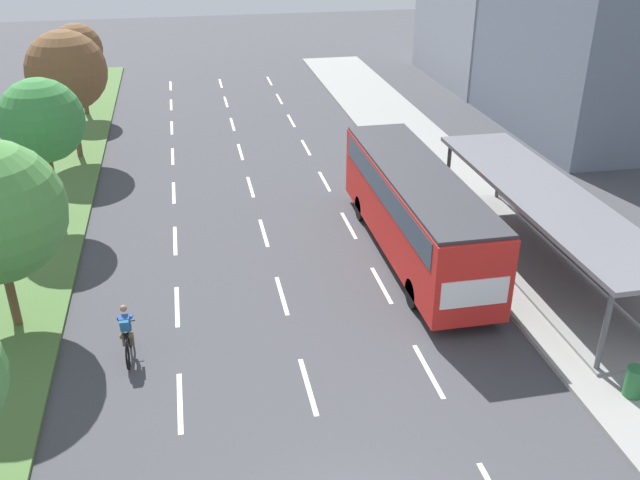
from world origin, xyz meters
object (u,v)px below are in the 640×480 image
bus_shelter (549,222)px  median_tree_fourth (67,71)px  trash_bin (635,382)px  median_tree_fifth (77,49)px  bus (415,204)px  median_tree_third (42,121)px  cyclist (127,334)px

bus_shelter → median_tree_fourth: 23.56m
bus_shelter → trash_bin: (-1.08, -7.13, -1.29)m
median_tree_fifth → median_tree_fourth: bearing=-87.0°
bus → median_tree_third: (-13.39, 5.62, 2.25)m
bus_shelter → median_tree_fourth: median_tree_fourth is taller
median_tree_third → trash_bin: (16.59, -14.72, -3.74)m
bus → median_tree_fourth: size_ratio=1.79×
cyclist → median_tree_fourth: size_ratio=0.29×
median_tree_fifth → trash_bin: median_tree_fifth is taller
median_tree_third → median_tree_fourth: size_ratio=0.93×
bus → cyclist: bearing=-156.2°
bus_shelter → cyclist: 14.69m
bus_shelter → median_tree_fourth: bearing=138.9°
bus_shelter → median_tree_fifth: median_tree_fifth is taller
bus → cyclist: size_ratio=6.20×
bus → cyclist: (-10.15, -4.49, -1.28)m
cyclist → median_tree_fifth: 26.13m
median_tree_third → cyclist: bearing=-72.2°
bus_shelter → cyclist: size_ratio=7.08×
bus → trash_bin: size_ratio=13.28×
cyclist → trash_bin: 14.13m
trash_bin → cyclist: bearing=160.9°
median_tree_fifth → bus: bearing=-57.0°
bus_shelter → trash_bin: size_ratio=15.15×
bus → trash_bin: (3.20, -9.10, -1.49)m
median_tree_third → median_tree_fourth: median_tree_fourth is taller
trash_bin → median_tree_third: bearing=138.4°
cyclist → bus_shelter: bearing=9.9°
bus → median_tree_fourth: 19.09m
cyclist → median_tree_fourth: (-3.22, 17.89, 3.68)m
bus_shelter → median_tree_third: size_ratio=2.20×
median_tree_fourth → trash_bin: (16.57, -22.51, -3.89)m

